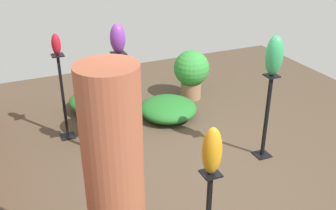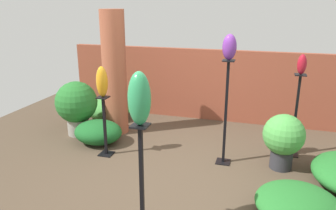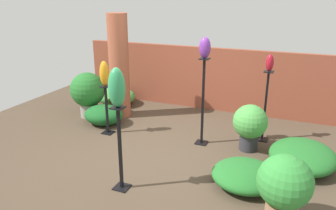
# 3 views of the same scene
# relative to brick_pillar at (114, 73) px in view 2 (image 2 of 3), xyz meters

# --- Properties ---
(ground_plane) EXTENTS (8.00, 8.00, 0.00)m
(ground_plane) POSITION_rel_brick_pillar_xyz_m (1.43, -1.27, -1.05)
(ground_plane) COLOR #4C3D2D
(brick_wall_back) EXTENTS (5.60, 0.12, 1.37)m
(brick_wall_back) POSITION_rel_brick_pillar_xyz_m (1.43, 1.14, -0.37)
(brick_wall_back) COLOR brown
(brick_wall_back) RESTS_ON ground
(brick_pillar) EXTENTS (0.41, 0.41, 2.11)m
(brick_pillar) POSITION_rel_brick_pillar_xyz_m (0.00, 0.00, 0.00)
(brick_pillar) COLOR #9E5138
(brick_pillar) RESTS_ON ground
(pedestal_jade) EXTENTS (0.20, 0.20, 1.15)m
(pedestal_jade) POSITION_rel_brick_pillar_xyz_m (1.40, -2.38, -0.53)
(pedestal_jade) COLOR black
(pedestal_jade) RESTS_ON ground
(pedestal_amber) EXTENTS (0.20, 0.20, 0.91)m
(pedestal_amber) POSITION_rel_brick_pillar_xyz_m (0.24, -0.90, -0.64)
(pedestal_amber) COLOR black
(pedestal_amber) RESTS_ON ground
(pedestal_violet) EXTENTS (0.20, 0.20, 1.49)m
(pedestal_violet) POSITION_rel_brick_pillar_xyz_m (1.98, -0.65, -0.37)
(pedestal_violet) COLOR black
(pedestal_violet) RESTS_ON ground
(pedestal_ruby) EXTENTS (0.20, 0.20, 1.24)m
(pedestal_ruby) POSITION_rel_brick_pillar_xyz_m (2.93, -0.10, -0.48)
(pedestal_ruby) COLOR black
(pedestal_ruby) RESTS_ON ground
(art_vase_jade) EXTENTS (0.21, 0.21, 0.49)m
(art_vase_jade) POSITION_rel_brick_pillar_xyz_m (1.40, -2.38, 0.34)
(art_vase_jade) COLOR #2D9356
(art_vase_jade) RESTS_ON pedestal_jade
(art_vase_amber) EXTENTS (0.16, 0.18, 0.45)m
(art_vase_amber) POSITION_rel_brick_pillar_xyz_m (0.24, -0.90, 0.08)
(art_vase_amber) COLOR orange
(art_vase_amber) RESTS_ON pedestal_amber
(art_vase_violet) EXTENTS (0.19, 0.17, 0.34)m
(art_vase_violet) POSITION_rel_brick_pillar_xyz_m (1.98, -0.65, 0.60)
(art_vase_violet) COLOR #6B2D8C
(art_vase_violet) RESTS_ON pedestal_violet
(art_vase_ruby) EXTENTS (0.13, 0.12, 0.28)m
(art_vase_ruby) POSITION_rel_brick_pillar_xyz_m (2.93, -0.10, 0.33)
(art_vase_ruby) COLOR maroon
(art_vase_ruby) RESTS_ON pedestal_ruby
(potted_plant_mid_right) EXTENTS (0.56, 0.56, 0.78)m
(potted_plant_mid_right) POSITION_rel_brick_pillar_xyz_m (2.77, -0.58, -0.60)
(potted_plant_mid_right) COLOR #2D2D33
(potted_plant_mid_right) RESTS_ON ground
(potted_plant_near_pillar) EXTENTS (0.71, 0.71, 0.94)m
(potted_plant_near_pillar) POSITION_rel_brick_pillar_xyz_m (-0.59, -0.31, -0.51)
(potted_plant_near_pillar) COLOR gray
(potted_plant_near_pillar) RESTS_ON ground
(foliage_bed_east) EXTENTS (0.79, 0.66, 0.38)m
(foliage_bed_east) POSITION_rel_brick_pillar_xyz_m (-0.07, -0.55, -0.87)
(foliage_bed_east) COLOR #195923
(foliage_bed_east) RESTS_ON ground
(foliage_bed_west) EXTENTS (0.90, 0.89, 0.29)m
(foliage_bed_west) POSITION_rel_brick_pillar_xyz_m (2.91, -1.68, -0.91)
(foliage_bed_west) COLOR #236B28
(foliage_bed_west) RESTS_ON ground
(foliage_bed_center) EXTENTS (0.91, 0.81, 0.39)m
(foliage_bed_center) POSITION_rel_brick_pillar_xyz_m (-0.48, 0.59, -0.86)
(foliage_bed_center) COLOR #479942
(foliage_bed_center) RESTS_ON ground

